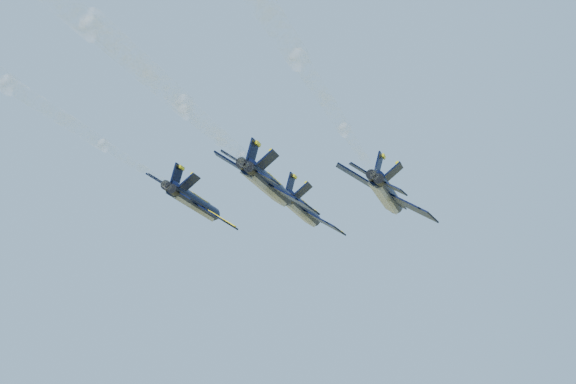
# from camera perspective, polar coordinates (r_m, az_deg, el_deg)

# --- Properties ---
(jet_lead) EXTENTS (12.35, 18.48, 7.38)m
(jet_lead) POSITION_cam_1_polar(r_m,az_deg,el_deg) (117.75, 0.93, -1.14)
(jet_lead) COLOR black
(jet_left) EXTENTS (12.35, 18.48, 7.38)m
(jet_left) POSITION_cam_1_polar(r_m,az_deg,el_deg) (112.53, -6.03, -0.69)
(jet_left) COLOR black
(jet_right) EXTENTS (12.35, 18.48, 7.38)m
(jet_right) POSITION_cam_1_polar(r_m,az_deg,el_deg) (106.10, 6.43, -0.13)
(jet_right) COLOR black
(jet_slot) EXTENTS (12.35, 18.48, 7.38)m
(jet_slot) POSITION_cam_1_polar(r_m,az_deg,el_deg) (99.03, -1.26, 0.49)
(jet_slot) COLOR black
(smoke_trail_lead) EXTENTS (9.82, 52.27, 2.44)m
(smoke_trail_lead) POSITION_cam_1_polar(r_m,az_deg,el_deg) (80.25, -6.80, 2.98)
(smoke_trail_lead) COLOR white
(smoke_trail_left) EXTENTS (9.82, 52.27, 2.44)m
(smoke_trail_left) POSITION_cam_1_polar(r_m,az_deg,el_deg) (77.51, -17.47, 3.82)
(smoke_trail_left) COLOR white
(smoke_trail_right) EXTENTS (9.82, 52.27, 2.44)m
(smoke_trail_right) POSITION_cam_1_polar(r_m,az_deg,el_deg) (67.59, 0.42, 5.32)
(smoke_trail_right) COLOR white
(smoke_trail_slot) EXTENTS (9.82, 52.27, 2.44)m
(smoke_trail_slot) POSITION_cam_1_polar(r_m,az_deg,el_deg) (62.80, -12.57, 6.73)
(smoke_trail_slot) COLOR white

